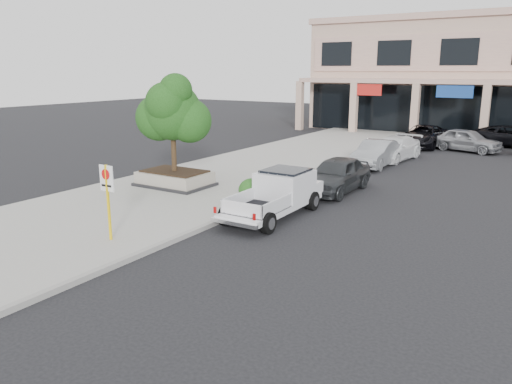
{
  "coord_description": "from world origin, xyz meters",
  "views": [
    {
      "loc": [
        8.32,
        -12.43,
        5.15
      ],
      "look_at": [
        -0.45,
        1.5,
        1.11
      ],
      "focal_mm": 35.0,
      "sensor_mm": 36.0,
      "label": 1
    }
  ],
  "objects_px": {
    "curb_car_b": "(376,154)",
    "lot_car_a": "(467,140)",
    "planter_tree": "(177,111)",
    "curb_car_a": "(336,175)",
    "planter": "(175,178)",
    "curb_car_c": "(394,148)",
    "no_parking_sign": "(108,192)",
    "curb_car_d": "(423,136)",
    "pickup_truck": "(273,195)",
    "lot_car_d": "(512,136)"
  },
  "relations": [
    {
      "from": "lot_car_a",
      "to": "curb_car_b",
      "type": "bearing_deg",
      "value": 174.07
    },
    {
      "from": "no_parking_sign",
      "to": "curb_car_d",
      "type": "height_order",
      "value": "no_parking_sign"
    },
    {
      "from": "planter",
      "to": "curb_car_b",
      "type": "height_order",
      "value": "curb_car_b"
    },
    {
      "from": "curb_car_c",
      "to": "curb_car_d",
      "type": "distance_m",
      "value": 6.13
    },
    {
      "from": "curb_car_c",
      "to": "lot_car_a",
      "type": "xyz_separation_m",
      "value": [
        3.04,
        5.59,
        0.06
      ]
    },
    {
      "from": "curb_car_b",
      "to": "lot_car_a",
      "type": "xyz_separation_m",
      "value": [
        3.23,
        8.17,
        0.03
      ]
    },
    {
      "from": "pickup_truck",
      "to": "curb_car_d",
      "type": "height_order",
      "value": "pickup_truck"
    },
    {
      "from": "curb_car_c",
      "to": "no_parking_sign",
      "type": "bearing_deg",
      "value": -91.04
    },
    {
      "from": "planter_tree",
      "to": "curb_car_b",
      "type": "distance_m",
      "value": 11.56
    },
    {
      "from": "no_parking_sign",
      "to": "curb_car_d",
      "type": "distance_m",
      "value": 25.34
    },
    {
      "from": "curb_car_a",
      "to": "curb_car_d",
      "type": "relative_size",
      "value": 0.84
    },
    {
      "from": "pickup_truck",
      "to": "no_parking_sign",
      "type": "bearing_deg",
      "value": -118.06
    },
    {
      "from": "curb_car_b",
      "to": "lot_car_d",
      "type": "relative_size",
      "value": 0.84
    },
    {
      "from": "planter_tree",
      "to": "curb_car_a",
      "type": "height_order",
      "value": "planter_tree"
    },
    {
      "from": "planter_tree",
      "to": "curb_car_d",
      "type": "height_order",
      "value": "planter_tree"
    },
    {
      "from": "lot_car_a",
      "to": "no_parking_sign",
      "type": "bearing_deg",
      "value": -177.64
    },
    {
      "from": "planter_tree",
      "to": "pickup_truck",
      "type": "xyz_separation_m",
      "value": [
        5.77,
        -1.64,
        -2.61
      ]
    },
    {
      "from": "planter",
      "to": "no_parking_sign",
      "type": "height_order",
      "value": "no_parking_sign"
    },
    {
      "from": "planter_tree",
      "to": "curb_car_a",
      "type": "relative_size",
      "value": 0.9
    },
    {
      "from": "pickup_truck",
      "to": "curb_car_b",
      "type": "xyz_separation_m",
      "value": [
        -0.11,
        11.36,
        -0.09
      ]
    },
    {
      "from": "planter",
      "to": "pickup_truck",
      "type": "xyz_separation_m",
      "value": [
        5.9,
        -1.49,
        0.33
      ]
    },
    {
      "from": "pickup_truck",
      "to": "planter",
      "type": "bearing_deg",
      "value": 165.67
    },
    {
      "from": "planter",
      "to": "lot_car_a",
      "type": "bearing_deg",
      "value": 63.43
    },
    {
      "from": "pickup_truck",
      "to": "curb_car_c",
      "type": "height_order",
      "value": "pickup_truck"
    },
    {
      "from": "lot_car_a",
      "to": "lot_car_d",
      "type": "xyz_separation_m",
      "value": [
        2.24,
        3.84,
        -0.02
      ]
    },
    {
      "from": "curb_car_b",
      "to": "curb_car_c",
      "type": "relative_size",
      "value": 0.92
    },
    {
      "from": "curb_car_a",
      "to": "lot_car_a",
      "type": "distance_m",
      "value": 15.0
    },
    {
      "from": "curb_car_d",
      "to": "lot_car_a",
      "type": "distance_m",
      "value": 2.96
    },
    {
      "from": "lot_car_d",
      "to": "curb_car_c",
      "type": "bearing_deg",
      "value": 150.06
    },
    {
      "from": "curb_car_c",
      "to": "curb_car_d",
      "type": "relative_size",
      "value": 0.89
    },
    {
      "from": "curb_car_b",
      "to": "lot_car_a",
      "type": "height_order",
      "value": "lot_car_a"
    },
    {
      "from": "planter_tree",
      "to": "curb_car_d",
      "type": "xyz_separation_m",
      "value": [
        5.98,
        18.42,
        -2.68
      ]
    },
    {
      "from": "lot_car_a",
      "to": "lot_car_d",
      "type": "height_order",
      "value": "lot_car_a"
    },
    {
      "from": "curb_car_a",
      "to": "curb_car_c",
      "type": "xyz_separation_m",
      "value": [
        -0.31,
        9.16,
        -0.08
      ]
    },
    {
      "from": "planter",
      "to": "no_parking_sign",
      "type": "xyz_separation_m",
      "value": [
        3.2,
        -6.59,
        1.16
      ]
    },
    {
      "from": "planter_tree",
      "to": "lot_car_d",
      "type": "xyz_separation_m",
      "value": [
        11.12,
        21.72,
        -2.69
      ]
    },
    {
      "from": "curb_car_a",
      "to": "lot_car_d",
      "type": "relative_size",
      "value": 0.86
    },
    {
      "from": "curb_car_c",
      "to": "lot_car_d",
      "type": "xyz_separation_m",
      "value": [
        5.28,
        9.43,
        0.04
      ]
    },
    {
      "from": "pickup_truck",
      "to": "curb_car_a",
      "type": "xyz_separation_m",
      "value": [
        0.39,
        4.78,
        -0.05
      ]
    },
    {
      "from": "no_parking_sign",
      "to": "planter_tree",
      "type": "bearing_deg",
      "value": 114.48
    },
    {
      "from": "no_parking_sign",
      "to": "lot_car_d",
      "type": "bearing_deg",
      "value": 74.2
    },
    {
      "from": "planter",
      "to": "curb_car_c",
      "type": "xyz_separation_m",
      "value": [
        5.98,
        12.44,
        0.2
      ]
    },
    {
      "from": "planter",
      "to": "curb_car_d",
      "type": "xyz_separation_m",
      "value": [
        6.11,
        18.57,
        0.26
      ]
    },
    {
      "from": "planter",
      "to": "curb_car_c",
      "type": "bearing_deg",
      "value": 64.34
    },
    {
      "from": "planter_tree",
      "to": "curb_car_d",
      "type": "relative_size",
      "value": 0.76
    },
    {
      "from": "curb_car_a",
      "to": "curb_car_b",
      "type": "xyz_separation_m",
      "value": [
        -0.5,
        6.58,
        -0.04
      ]
    },
    {
      "from": "curb_car_a",
      "to": "no_parking_sign",
      "type": "bearing_deg",
      "value": -106.3
    },
    {
      "from": "no_parking_sign",
      "to": "curb_car_b",
      "type": "xyz_separation_m",
      "value": [
        2.59,
        16.45,
        -0.92
      ]
    },
    {
      "from": "planter_tree",
      "to": "curb_car_c",
      "type": "height_order",
      "value": "planter_tree"
    },
    {
      "from": "no_parking_sign",
      "to": "lot_car_a",
      "type": "relative_size",
      "value": 0.53
    }
  ]
}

